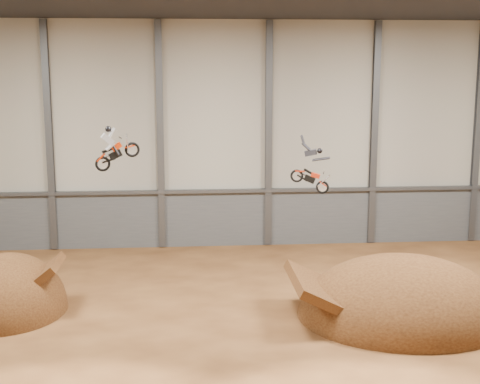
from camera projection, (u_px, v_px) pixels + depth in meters
name	position (u px, v px, depth m)	size (l,w,h in m)	color
floor	(231.00, 339.00, 27.84)	(40.00, 40.00, 0.00)	#4E2C15
back_wall	(215.00, 136.00, 41.24)	(40.00, 0.10, 14.00)	#B1AC9D
lower_band_back	(215.00, 219.00, 42.11)	(39.80, 0.18, 3.50)	#515458
steel_rail	(215.00, 191.00, 41.63)	(39.80, 0.35, 0.20)	#47494F
steel_column_1	(49.00, 137.00, 40.26)	(0.40, 0.36, 13.90)	#47494F
steel_column_2	(160.00, 136.00, 40.78)	(0.40, 0.36, 13.90)	#47494F
steel_column_3	(269.00, 135.00, 41.30)	(0.40, 0.36, 13.90)	#47494F
steel_column_4	(374.00, 135.00, 41.83)	(0.40, 0.36, 13.90)	#47494F
steel_column_5	(477.00, 134.00, 42.35)	(0.40, 0.36, 13.90)	#47494F
takeoff_ramp	(8.00, 311.00, 31.01)	(5.42, 6.26, 5.42)	#3A1F0E
landing_ramp	(402.00, 316.00, 30.45)	(9.53, 8.43, 5.50)	#3A1F0E
fmx_rider_a	(120.00, 142.00, 29.11)	(2.07, 0.79, 1.87)	red
fmx_rider_b	(307.00, 164.00, 31.29)	(2.55, 0.73, 2.18)	red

